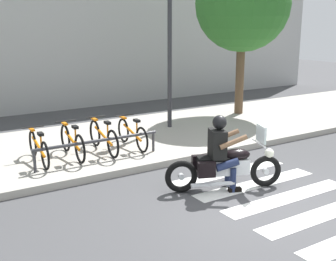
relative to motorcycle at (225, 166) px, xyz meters
name	(u,v)px	position (x,y,z in m)	size (l,w,h in m)	color
ground_plane	(265,204)	(0.14, -0.92, -0.45)	(48.00, 48.00, 0.00)	#424244
sidewalk	(134,139)	(0.14, 3.86, -0.38)	(24.00, 4.40, 0.15)	#A8A399
crosswalk_stripe_1	(324,213)	(0.69, -1.72, -0.45)	(2.80, 0.40, 0.01)	white
crosswalk_stripe_2	(287,197)	(0.69, -0.92, -0.45)	(2.80, 0.40, 0.01)	white
crosswalk_stripe_3	(256,184)	(0.69, -0.12, -0.45)	(2.80, 0.40, 0.01)	white
crosswalk_stripe_4	(229,172)	(0.69, 0.68, -0.45)	(2.80, 0.40, 0.01)	white
motorcycle	(225,166)	(0.00, 0.00, 0.00)	(2.13, 1.01, 1.20)	black
rider	(222,148)	(-0.07, 0.03, 0.36)	(0.75, 0.69, 1.42)	black
bicycle_0	(39,148)	(-2.58, 2.98, 0.03)	(0.48, 1.64, 0.72)	black
bicycle_1	(72,142)	(-1.84, 2.98, 0.05)	(0.48, 1.66, 0.76)	black
bicycle_2	(103,137)	(-1.10, 2.98, 0.05)	(0.48, 1.74, 0.77)	black
bicycle_3	(132,134)	(-0.36, 2.98, 0.03)	(0.48, 1.63, 0.72)	black
bike_rack	(98,143)	(-1.47, 2.43, 0.11)	(2.82, 0.07, 0.48)	#333338
street_lamp	(170,39)	(1.52, 4.26, 2.14)	(0.28, 0.28, 4.27)	#2D2D33
tree_near_rack	(243,4)	(4.45, 4.66, 3.13)	(2.95, 2.95, 5.07)	brown
building_backdrop	(55,23)	(0.14, 9.56, 2.57)	(24.00, 1.20, 6.04)	#A7A7A7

